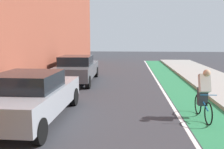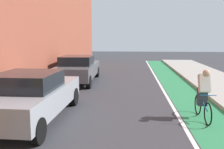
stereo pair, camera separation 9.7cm
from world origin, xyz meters
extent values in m
plane|color=#38383D|center=(0.00, 12.26, 0.00)|extent=(71.54, 71.54, 0.00)
cube|color=#2D8451|center=(2.91, 14.26, 0.00)|extent=(1.60, 32.52, 0.00)
cube|color=white|center=(2.01, 14.26, 0.00)|extent=(0.12, 32.52, 0.00)
cube|color=#9EA0A8|center=(-2.66, 10.67, 0.68)|extent=(2.02, 4.61, 0.70)
cube|color=black|center=(-2.67, 10.44, 1.26)|extent=(1.74, 1.95, 0.55)
cylinder|color=black|center=(-3.52, 12.42, 0.33)|extent=(0.23, 0.66, 0.66)
cylinder|color=black|center=(-1.74, 12.39, 0.33)|extent=(0.23, 0.66, 0.66)
cylinder|color=black|center=(-1.80, 8.91, 0.33)|extent=(0.23, 0.66, 0.66)
cube|color=#595B60|center=(-2.66, 17.30, 0.68)|extent=(2.07, 4.82, 0.70)
cube|color=black|center=(-2.66, 17.06, 1.26)|extent=(1.76, 2.05, 0.55)
cylinder|color=black|center=(-3.60, 19.11, 0.33)|extent=(0.24, 0.67, 0.66)
cylinder|color=black|center=(-1.81, 19.16, 0.33)|extent=(0.24, 0.67, 0.66)
cylinder|color=black|center=(-3.51, 15.44, 0.33)|extent=(0.24, 0.67, 0.66)
cylinder|color=black|center=(-1.72, 15.49, 0.33)|extent=(0.24, 0.67, 0.66)
torus|color=black|center=(2.71, 10.56, 0.34)|extent=(0.05, 0.69, 0.69)
torus|color=black|center=(2.69, 11.61, 0.34)|extent=(0.05, 0.69, 0.69)
cylinder|color=#1966A5|center=(2.70, 11.09, 0.56)|extent=(0.06, 0.96, 0.33)
cylinder|color=#1966A5|center=(2.70, 11.27, 0.64)|extent=(0.04, 0.12, 0.55)
cylinder|color=#1966A5|center=(2.71, 10.64, 0.89)|extent=(0.48, 0.03, 0.02)
cube|color=#333842|center=(2.70, 11.19, 0.71)|extent=(0.28, 0.25, 0.56)
cube|color=beige|center=(2.70, 11.07, 1.17)|extent=(0.33, 0.41, 0.60)
sphere|color=tan|center=(2.71, 10.91, 1.51)|extent=(0.22, 0.22, 0.22)
cube|color=tan|center=(2.70, 11.19, 1.19)|extent=(0.27, 0.28, 0.39)
camera|label=1|loc=(0.37, 3.39, 2.59)|focal=39.32mm
camera|label=2|loc=(0.47, 3.40, 2.59)|focal=39.32mm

